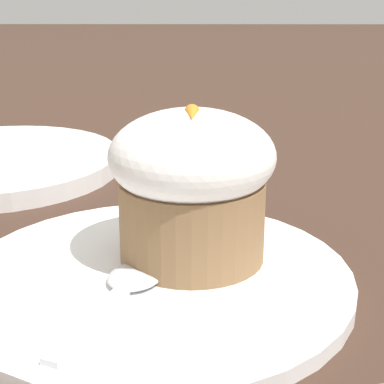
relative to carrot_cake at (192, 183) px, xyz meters
name	(u,v)px	position (x,y,z in m)	size (l,w,h in m)	color
ground_plane	(155,287)	(0.02, -0.02, -0.06)	(4.00, 4.00, 0.00)	#3D281E
dessert_plate	(155,280)	(0.02, -0.02, -0.06)	(0.26, 0.26, 0.01)	white
carrot_cake	(192,183)	(0.00, 0.00, 0.00)	(0.11, 0.11, 0.11)	olive
spoon	(125,287)	(0.05, -0.04, -0.05)	(0.12, 0.06, 0.01)	silver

